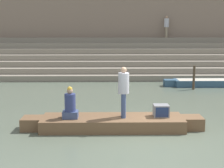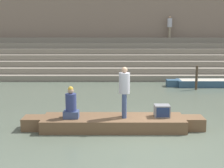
{
  "view_description": "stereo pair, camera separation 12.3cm",
  "coord_description": "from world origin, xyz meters",
  "px_view_note": "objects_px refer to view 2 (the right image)",
  "views": [
    {
      "loc": [
        -1.38,
        -9.34,
        3.33
      ],
      "look_at": [
        -1.21,
        1.86,
        1.31
      ],
      "focal_mm": 50.0,
      "sensor_mm": 36.0,
      "label": 1
    },
    {
      "loc": [
        -1.26,
        -9.34,
        3.33
      ],
      "look_at": [
        -1.21,
        1.86,
        1.31
      ],
      "focal_mm": 50.0,
      "sensor_mm": 36.0,
      "label": 2
    }
  ],
  "objects_px": {
    "rowboat_main": "(112,123)",
    "moored_boat_shore": "(214,83)",
    "person_rowing": "(70,106)",
    "tv_set": "(161,111)",
    "person_on_steps": "(168,25)",
    "mooring_post": "(195,78)",
    "person_standing": "(123,89)"
  },
  "relations": [
    {
      "from": "rowboat_main",
      "to": "moored_boat_shore",
      "type": "xyz_separation_m",
      "value": [
        5.94,
        7.73,
        -0.02
      ]
    },
    {
      "from": "rowboat_main",
      "to": "person_rowing",
      "type": "xyz_separation_m",
      "value": [
        -1.39,
        -0.09,
        0.61
      ]
    },
    {
      "from": "rowboat_main",
      "to": "tv_set",
      "type": "bearing_deg",
      "value": 3.25
    },
    {
      "from": "rowboat_main",
      "to": "person_on_steps",
      "type": "xyz_separation_m",
      "value": [
        4.29,
        13.8,
        3.31
      ]
    },
    {
      "from": "person_rowing",
      "to": "mooring_post",
      "type": "height_order",
      "value": "person_rowing"
    },
    {
      "from": "mooring_post",
      "to": "person_rowing",
      "type": "bearing_deg",
      "value": -131.06
    },
    {
      "from": "rowboat_main",
      "to": "person_standing",
      "type": "distance_m",
      "value": 1.21
    },
    {
      "from": "rowboat_main",
      "to": "mooring_post",
      "type": "height_order",
      "value": "mooring_post"
    },
    {
      "from": "tv_set",
      "to": "person_on_steps",
      "type": "relative_size",
      "value": 0.31
    },
    {
      "from": "person_rowing",
      "to": "mooring_post",
      "type": "xyz_separation_m",
      "value": [
        5.94,
        6.82,
        -0.17
      ]
    },
    {
      "from": "person_rowing",
      "to": "moored_boat_shore",
      "type": "relative_size",
      "value": 0.19
    },
    {
      "from": "person_rowing",
      "to": "person_on_steps",
      "type": "distance_m",
      "value": 15.25
    },
    {
      "from": "rowboat_main",
      "to": "person_rowing",
      "type": "bearing_deg",
      "value": -174.33
    },
    {
      "from": "tv_set",
      "to": "mooring_post",
      "type": "relative_size",
      "value": 0.38
    },
    {
      "from": "tv_set",
      "to": "mooring_post",
      "type": "distance_m",
      "value": 7.3
    },
    {
      "from": "tv_set",
      "to": "moored_boat_shore",
      "type": "xyz_separation_m",
      "value": [
        4.32,
        7.69,
        -0.41
      ]
    },
    {
      "from": "person_standing",
      "to": "person_rowing",
      "type": "height_order",
      "value": "person_standing"
    },
    {
      "from": "person_standing",
      "to": "person_rowing",
      "type": "relative_size",
      "value": 1.59
    },
    {
      "from": "person_on_steps",
      "to": "rowboat_main",
      "type": "bearing_deg",
      "value": -124.49
    },
    {
      "from": "person_rowing",
      "to": "moored_boat_shore",
      "type": "bearing_deg",
      "value": 33.45
    },
    {
      "from": "mooring_post",
      "to": "person_on_steps",
      "type": "distance_m",
      "value": 7.63
    },
    {
      "from": "person_standing",
      "to": "person_on_steps",
      "type": "height_order",
      "value": "person_on_steps"
    },
    {
      "from": "tv_set",
      "to": "moored_boat_shore",
      "type": "bearing_deg",
      "value": 68.33
    },
    {
      "from": "tv_set",
      "to": "person_on_steps",
      "type": "distance_m",
      "value": 14.31
    },
    {
      "from": "mooring_post",
      "to": "rowboat_main",
      "type": "bearing_deg",
      "value": -124.12
    },
    {
      "from": "moored_boat_shore",
      "to": "mooring_post",
      "type": "relative_size",
      "value": 4.29
    },
    {
      "from": "person_rowing",
      "to": "rowboat_main",
      "type": "bearing_deg",
      "value": -9.54
    },
    {
      "from": "moored_boat_shore",
      "to": "mooring_post",
      "type": "xyz_separation_m",
      "value": [
        -1.38,
        -1.0,
        0.45
      ]
    },
    {
      "from": "person_rowing",
      "to": "tv_set",
      "type": "height_order",
      "value": "person_rowing"
    },
    {
      "from": "rowboat_main",
      "to": "person_standing",
      "type": "bearing_deg",
      "value": -1.12
    },
    {
      "from": "rowboat_main",
      "to": "moored_boat_shore",
      "type": "height_order",
      "value": "rowboat_main"
    },
    {
      "from": "person_rowing",
      "to": "moored_boat_shore",
      "type": "distance_m",
      "value": 10.74
    }
  ]
}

